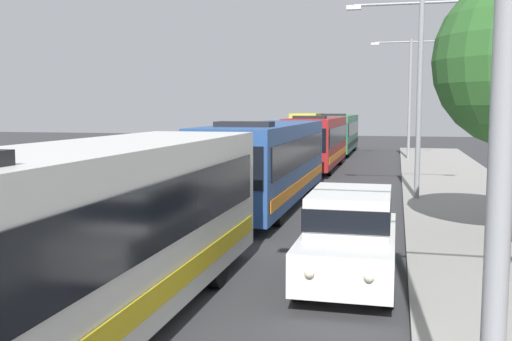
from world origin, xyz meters
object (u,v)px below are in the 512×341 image
(bus_middle, at_px, (317,141))
(bus_fourth_in_line, at_px, (338,132))
(bus_lead, at_px, (88,234))
(box_truck_oncoming, at_px, (305,130))
(streetlamp_far, at_px, (410,86))
(white_suv, at_px, (350,233))
(bus_second_in_line, at_px, (268,161))
(streetlamp_mid, at_px, (420,76))

(bus_middle, distance_m, bus_fourth_in_line, 12.27)
(bus_lead, distance_m, bus_middle, 26.54)
(bus_lead, distance_m, box_truck_oncoming, 43.48)
(bus_lead, xyz_separation_m, streetlamp_far, (5.40, 33.57, 3.42))
(bus_lead, distance_m, streetlamp_far, 34.17)
(box_truck_oncoming, bearing_deg, bus_fourth_in_line, -53.98)
(white_suv, xyz_separation_m, streetlamp_far, (1.70, 29.48, 4.08))
(bus_lead, relative_size, white_suv, 2.42)
(bus_second_in_line, xyz_separation_m, streetlamp_far, (5.40, 20.55, 3.42))
(bus_fourth_in_line, xyz_separation_m, box_truck_oncoming, (-3.30, 4.54, 0.01))
(bus_fourth_in_line, xyz_separation_m, streetlamp_far, (5.40, -5.24, 3.42))
(box_truck_oncoming, bearing_deg, bus_second_in_line, -83.79)
(bus_middle, bearing_deg, white_suv, -80.65)
(bus_middle, relative_size, streetlamp_far, 1.28)
(bus_second_in_line, height_order, streetlamp_mid, streetlamp_mid)
(bus_middle, height_order, streetlamp_far, streetlamp_far)
(bus_fourth_in_line, height_order, streetlamp_mid, streetlamp_mid)
(bus_fourth_in_line, relative_size, streetlamp_mid, 1.47)
(bus_fourth_in_line, bearing_deg, box_truck_oncoming, 126.02)
(bus_lead, bearing_deg, box_truck_oncoming, 94.36)
(streetlamp_mid, bearing_deg, bus_middle, 115.51)
(bus_middle, bearing_deg, bus_lead, -90.00)
(bus_second_in_line, relative_size, streetlamp_far, 1.44)
(bus_lead, relative_size, bus_middle, 1.07)
(bus_second_in_line, relative_size, streetlamp_mid, 1.54)
(box_truck_oncoming, xyz_separation_m, streetlamp_far, (8.70, -9.78, 3.41))
(bus_middle, bearing_deg, box_truck_oncoming, 101.11)
(bus_middle, bearing_deg, bus_fourth_in_line, 90.00)
(bus_fourth_in_line, bearing_deg, bus_second_in_line, -90.00)
(bus_fourth_in_line, distance_m, box_truck_oncoming, 5.62)
(bus_lead, distance_m, white_suv, 5.55)
(box_truck_oncoming, distance_m, streetlamp_far, 13.53)
(bus_middle, xyz_separation_m, white_suv, (3.70, -22.45, -0.66))
(bus_second_in_line, bearing_deg, bus_middle, 90.00)
(bus_second_in_line, height_order, white_suv, bus_second_in_line)
(bus_lead, bearing_deg, white_suv, 47.90)
(bus_second_in_line, bearing_deg, bus_fourth_in_line, 90.00)
(bus_second_in_line, relative_size, bus_fourth_in_line, 1.05)
(bus_lead, xyz_separation_m, bus_fourth_in_line, (-0.00, 38.81, -0.00))
(bus_second_in_line, relative_size, white_suv, 2.54)
(bus_fourth_in_line, relative_size, box_truck_oncoming, 1.62)
(bus_lead, relative_size, bus_fourth_in_line, 1.00)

